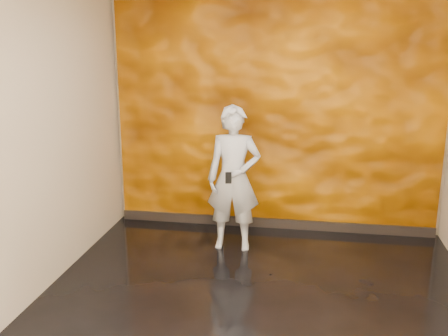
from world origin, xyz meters
The scene contains 5 objects.
room centered at (0.00, 0.00, 1.40)m, with size 4.02×4.02×2.81m.
feature_wall centered at (0.00, 1.96, 1.38)m, with size 3.90×0.06×2.75m, color #D17400.
baseboard centered at (0.00, 1.92, 0.06)m, with size 3.90×0.04×0.12m, color black.
man centered at (-0.39, 1.25, 0.81)m, with size 0.59×0.39×1.62m, color #969BA4.
phone centered at (-0.41, 0.99, 0.89)m, with size 0.07×0.01×0.12m, color black.
Camera 1 is at (0.38, -4.00, 2.30)m, focal length 40.00 mm.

